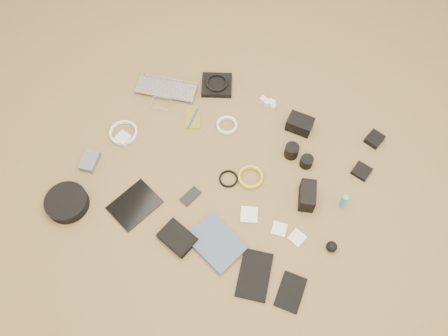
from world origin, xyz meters
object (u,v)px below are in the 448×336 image
at_px(tablet, 135,205).
at_px(dslr_camera, 300,124).
at_px(paperback, 201,256).
at_px(headphone_case, 67,203).
at_px(phone, 190,196).
at_px(laptop, 164,96).

bearing_deg(tablet, dslr_camera, 73.47).
bearing_deg(paperback, headphone_case, 114.05).
height_order(phone, paperback, paperback).
xyz_separation_m(laptop, tablet, (0.16, -0.63, -0.01)).
bearing_deg(tablet, headphone_case, -135.17).
xyz_separation_m(dslr_camera, paperback, (-0.19, -0.83, -0.03)).
height_order(tablet, headphone_case, headphone_case).
bearing_deg(dslr_camera, phone, -119.65).
bearing_deg(headphone_case, paperback, 0.99).
relative_size(laptop, headphone_case, 1.65).
bearing_deg(headphone_case, dslr_camera, 43.72).
bearing_deg(laptop, dslr_camera, -3.38).
bearing_deg(headphone_case, phone, 26.87).
xyz_separation_m(tablet, paperback, (0.40, -0.11, 0.01)).
relative_size(laptop, paperback, 1.37).
height_order(laptop, headphone_case, headphone_case).
distance_m(laptop, paperback, 0.93).
height_order(tablet, phone, tablet).
xyz_separation_m(laptop, headphone_case, (-0.14, -0.75, 0.01)).
height_order(laptop, tablet, laptop).
height_order(laptop, paperback, laptop).
distance_m(phone, headphone_case, 0.59).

